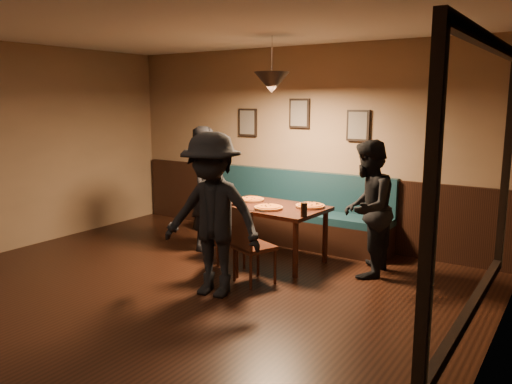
# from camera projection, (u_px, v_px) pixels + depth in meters

# --- Properties ---
(floor) EXTENTS (7.00, 7.00, 0.00)m
(floor) POSITION_uv_depth(u_px,v_px,m) (121.00, 320.00, 4.80)
(floor) COLOR black
(floor) RESTS_ON ground
(ceiling) EXTENTS (7.00, 7.00, 0.00)m
(ceiling) POSITION_uv_depth(u_px,v_px,m) (105.00, 9.00, 4.30)
(ceiling) COLOR silver
(ceiling) RESTS_ON ground
(wall_back) EXTENTS (6.00, 0.00, 6.00)m
(wall_back) POSITION_uv_depth(u_px,v_px,m) (300.00, 144.00, 7.43)
(wall_back) COLOR #8C704F
(wall_back) RESTS_ON ground
(wall_right) EXTENTS (0.00, 7.00, 7.00)m
(wall_right) POSITION_uv_depth(u_px,v_px,m) (470.00, 213.00, 2.93)
(wall_right) COLOR #8C704F
(wall_right) RESTS_ON ground
(wainscot) EXTENTS (5.88, 0.06, 1.00)m
(wainscot) POSITION_uv_depth(u_px,v_px,m) (298.00, 205.00, 7.57)
(wainscot) COLOR black
(wainscot) RESTS_ON ground
(booth_bench) EXTENTS (3.00, 0.60, 1.00)m
(booth_bench) POSITION_uv_depth(u_px,v_px,m) (289.00, 208.00, 7.35)
(booth_bench) COLOR #0F232D
(booth_bench) RESTS_ON ground
(window_frame) EXTENTS (0.06, 2.56, 1.86)m
(window_frame) POSITION_uv_depth(u_px,v_px,m) (480.00, 183.00, 3.35)
(window_frame) COLOR black
(window_frame) RESTS_ON wall_right
(window_glass) EXTENTS (0.00, 2.40, 2.40)m
(window_glass) POSITION_uv_depth(u_px,v_px,m) (475.00, 183.00, 3.36)
(window_glass) COLOR black
(window_glass) RESTS_ON wall_right
(picture_left) EXTENTS (0.32, 0.04, 0.42)m
(picture_left) POSITION_uv_depth(u_px,v_px,m) (248.00, 122.00, 7.84)
(picture_left) COLOR black
(picture_left) RESTS_ON wall_back
(picture_center) EXTENTS (0.32, 0.04, 0.42)m
(picture_center) POSITION_uv_depth(u_px,v_px,m) (300.00, 113.00, 7.33)
(picture_center) COLOR black
(picture_center) RESTS_ON wall_back
(picture_right) EXTENTS (0.32, 0.04, 0.42)m
(picture_right) POSITION_uv_depth(u_px,v_px,m) (358.00, 126.00, 6.87)
(picture_right) COLOR black
(picture_right) RESTS_ON wall_back
(pendant_lamp) EXTENTS (0.44, 0.44, 0.25)m
(pendant_lamp) POSITION_uv_depth(u_px,v_px,m) (272.00, 82.00, 6.17)
(pendant_lamp) COLOR black
(pendant_lamp) RESTS_ON ceiling
(dining_table) EXTENTS (1.39, 0.94, 0.72)m
(dining_table) POSITION_uv_depth(u_px,v_px,m) (271.00, 233.00, 6.51)
(dining_table) COLOR black
(dining_table) RESTS_ON floor
(chair_near_left) EXTENTS (0.50, 0.50, 0.88)m
(chair_near_left) POSITION_uv_depth(u_px,v_px,m) (227.00, 236.00, 6.05)
(chair_near_left) COLOR black
(chair_near_left) RESTS_ON floor
(chair_near_right) EXTENTS (0.50, 0.50, 0.87)m
(chair_near_right) POSITION_uv_depth(u_px,v_px,m) (254.00, 245.00, 5.71)
(chair_near_right) COLOR black
(chair_near_right) RESTS_ON floor
(diner_left) EXTENTS (0.47, 0.66, 1.69)m
(diner_left) POSITION_uv_depth(u_px,v_px,m) (208.00, 188.00, 6.96)
(diner_left) COLOR black
(diner_left) RESTS_ON floor
(diner_right) EXTENTS (0.69, 0.84, 1.60)m
(diner_right) POSITION_uv_depth(u_px,v_px,m) (367.00, 209.00, 5.90)
(diner_right) COLOR black
(diner_right) RESTS_ON floor
(diner_front) EXTENTS (1.20, 0.80, 1.72)m
(diner_front) POSITION_uv_depth(u_px,v_px,m) (212.00, 215.00, 5.29)
(diner_front) COLOR black
(diner_front) RESTS_ON floor
(pizza_a) EXTENTS (0.44, 0.44, 0.04)m
(pizza_a) POSITION_uv_depth(u_px,v_px,m) (251.00, 199.00, 6.77)
(pizza_a) COLOR #CB5B26
(pizza_a) RESTS_ON dining_table
(pizza_b) EXTENTS (0.44, 0.44, 0.04)m
(pizza_b) POSITION_uv_depth(u_px,v_px,m) (269.00, 208.00, 6.25)
(pizza_b) COLOR orange
(pizza_b) RESTS_ON dining_table
(pizza_c) EXTENTS (0.39, 0.39, 0.04)m
(pizza_c) POSITION_uv_depth(u_px,v_px,m) (310.00, 206.00, 6.35)
(pizza_c) COLOR orange
(pizza_c) RESTS_ON dining_table
(soda_glass) EXTENTS (0.08, 0.08, 0.16)m
(soda_glass) POSITION_uv_depth(u_px,v_px,m) (304.00, 210.00, 5.83)
(soda_glass) COLOR black
(soda_glass) RESTS_ON dining_table
(tabasco_bottle) EXTENTS (0.03, 0.03, 0.12)m
(tabasco_bottle) POSITION_uv_depth(u_px,v_px,m) (306.00, 206.00, 6.11)
(tabasco_bottle) COLOR #8D0704
(tabasco_bottle) RESTS_ON dining_table
(napkin_a) EXTENTS (0.16, 0.16, 0.01)m
(napkin_a) POSITION_uv_depth(u_px,v_px,m) (245.00, 198.00, 6.93)
(napkin_a) COLOR #1E7133
(napkin_a) RESTS_ON dining_table
(napkin_b) EXTENTS (0.18, 0.18, 0.01)m
(napkin_b) POSITION_uv_depth(u_px,v_px,m) (224.00, 204.00, 6.54)
(napkin_b) COLOR #1F7734
(napkin_b) RESTS_ON dining_table
(cutlery_set) EXTENTS (0.19, 0.05, 0.00)m
(cutlery_set) POSITION_uv_depth(u_px,v_px,m) (254.00, 211.00, 6.14)
(cutlery_set) COLOR silver
(cutlery_set) RESTS_ON dining_table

